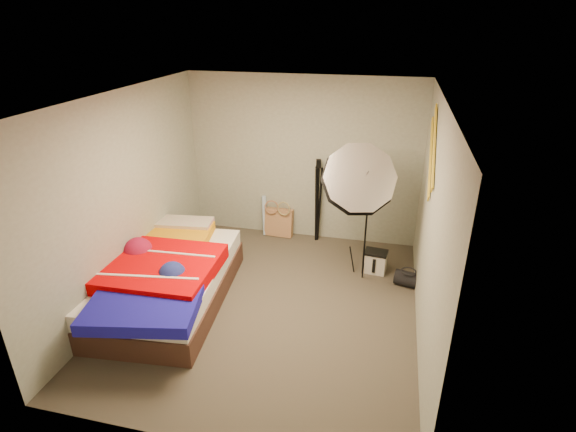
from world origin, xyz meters
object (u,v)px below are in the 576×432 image
(bed, at_px, (159,277))
(photo_umbrella, at_px, (358,180))
(wrapping_roll, at_px, (265,215))
(tote_bag, at_px, (279,222))
(duffel_bag, at_px, (408,279))
(camera_case, at_px, (375,262))
(camera_tripod, at_px, (318,195))

(bed, relative_size, photo_umbrella, 1.29)
(wrapping_roll, bearing_deg, photo_umbrella, -34.32)
(wrapping_roll, distance_m, photo_umbrella, 2.13)
(tote_bag, xyz_separation_m, duffel_bag, (2.00, -1.06, -0.12))
(wrapping_roll, relative_size, camera_case, 2.20)
(wrapping_roll, bearing_deg, camera_tripod, -1.79)
(photo_umbrella, distance_m, camera_tripod, 1.37)
(tote_bag, relative_size, photo_umbrella, 0.23)
(photo_umbrella, bearing_deg, tote_bag, 141.00)
(duffel_bag, bearing_deg, wrapping_roll, 168.00)
(tote_bag, bearing_deg, wrapping_roll, -176.88)
(wrapping_roll, bearing_deg, camera_case, -23.72)
(tote_bag, xyz_separation_m, camera_case, (1.57, -0.79, -0.08))
(bed, distance_m, camera_tripod, 2.64)
(tote_bag, height_order, wrapping_roll, wrapping_roll)
(bed, bearing_deg, duffel_bag, 19.09)
(wrapping_roll, relative_size, photo_umbrella, 0.33)
(photo_umbrella, xyz_separation_m, camera_tripod, (-0.66, 1.01, -0.65))
(duffel_bag, relative_size, photo_umbrella, 0.17)
(tote_bag, bearing_deg, duffel_bag, -24.68)
(tote_bag, height_order, camera_tripod, camera_tripod)
(tote_bag, distance_m, wrapping_roll, 0.26)
(camera_case, relative_size, photo_umbrella, 0.15)
(camera_case, bearing_deg, duffel_bag, -24.23)
(duffel_bag, height_order, camera_tripod, camera_tripod)
(wrapping_roll, relative_size, duffel_bag, 1.94)
(duffel_bag, relative_size, bed, 0.13)
(wrapping_roll, xyz_separation_m, camera_case, (1.81, -0.79, -0.17))
(camera_case, bearing_deg, wrapping_roll, 163.20)
(tote_bag, xyz_separation_m, bed, (-0.98, -2.09, 0.11))
(camera_case, distance_m, duffel_bag, 0.51)
(wrapping_roll, distance_m, duffel_bag, 2.49)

